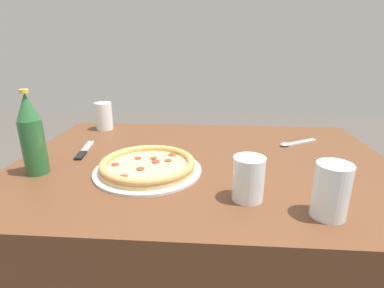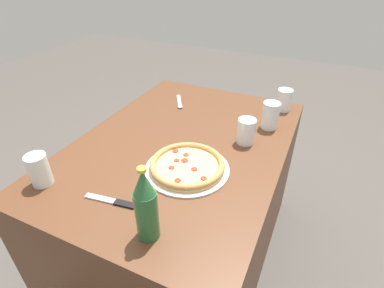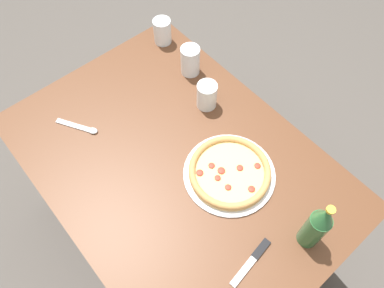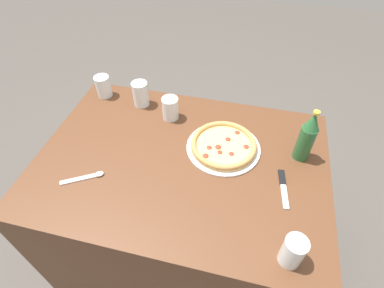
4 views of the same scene
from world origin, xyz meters
name	(u,v)px [view 1 (image 1 of 4)]	position (x,y,z in m)	size (l,w,h in m)	color
table	(202,251)	(0.00, 0.00, 0.38)	(1.26, 0.90, 0.76)	#56331E
pizza_pepperoni	(148,166)	(-0.17, -0.11, 0.78)	(0.33, 0.33, 0.04)	silver
glass_mango_juice	(331,193)	(0.30, -0.33, 0.82)	(0.08, 0.08, 0.13)	white
glass_lemonade	(104,118)	(-0.47, 0.34, 0.82)	(0.08, 0.08, 0.12)	white
glass_water	(248,179)	(0.12, -0.26, 0.82)	(0.08, 0.08, 0.11)	white
beer_bottle	(32,135)	(-0.50, -0.14, 0.88)	(0.07, 0.07, 0.26)	#286033
knife	(84,151)	(-0.44, 0.05, 0.76)	(0.05, 0.19, 0.01)	black
spoon	(294,143)	(0.35, 0.19, 0.77)	(0.16, 0.11, 0.01)	silver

